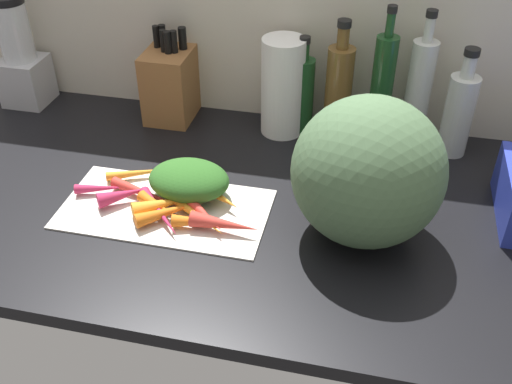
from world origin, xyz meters
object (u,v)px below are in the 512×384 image
Objects in this scene: carrot_10 at (123,195)px; bottle_0 at (302,94)px; knife_block at (171,82)px; carrot_7 at (101,188)px; winter_squash at (368,172)px; carrot_3 at (159,206)px; carrot_2 at (160,212)px; carrot_12 at (197,222)px; bottle_3 at (418,91)px; bottle_2 at (382,89)px; carrot_1 at (225,224)px; carrot_8 at (163,204)px; blender_appliance at (21,59)px; bottle_4 at (459,113)px; carrot_9 at (143,172)px; carrot_4 at (195,214)px; carrot_5 at (169,212)px; carrot_6 at (201,212)px; carrot_11 at (146,193)px; paper_towel_roll at (283,87)px; bottle_1 at (338,91)px; carrot_0 at (216,195)px; cutting_board at (165,208)px.

carrot_10 is 50.31cm from bottle_0.
carrot_10 is 40.04cm from knife_block.
winter_squash reaches higher than carrot_7.
carrot_10 is (-8.52, 1.55, 0.40)cm from carrot_3.
knife_block is at bearing 105.44° from carrot_2.
carrot_12 is 0.31× the size of bottle_3.
carrot_3 is at bearing -119.90° from bottle_0.
bottle_2 is (55.85, 36.37, 12.02)cm from carrot_7.
carrot_8 reaches higher than carrot_1.
carrot_8 is at bearing 16.57° from carrot_3.
bottle_4 is (111.24, -1.00, -1.87)cm from blender_appliance.
bottle_3 reaches higher than bottle_4.
carrot_9 is at bearing 128.62° from carrot_8.
knife_block is (-3.09, 29.77, 7.53)cm from carrot_9.
carrot_1 reaches higher than carrot_9.
bottle_3 is (41.99, 42.66, 11.35)cm from carrot_4.
carrot_6 is (6.48, 1.33, 0.08)cm from carrot_5.
carrot_1 is at bearing -100.61° from bottle_0.
bottle_2 is 8.77cm from bottle_3.
knife_block reaches higher than carrot_2.
carrot_1 is 20.35cm from carrot_11.
carrot_1 is 0.81× the size of carrot_11.
carrot_2 is 0.57× the size of winter_squash.
carrot_4 is at bearing -129.55° from bottle_2.
carrot_6 is 34.25cm from winter_squash.
carrot_1 is 43.36cm from paper_towel_roll.
knife_block is 29.43cm from paper_towel_roll.
carrot_2 and carrot_11 have the same top height.
bottle_1 is at bearing 52.12° from carrot_8.
paper_towel_roll is at bearing 75.60° from carrot_4.
knife_block is 40.89cm from blender_appliance.
bottle_2 is (9.94, 0.01, 1.61)cm from bottle_1.
carrot_6 is at bearing -3.15° from carrot_8.
bottle_0 is 36.59cm from bottle_4.
paper_towel_roll reaches higher than carrot_8.
bottle_1 is at bearing 55.06° from carrot_5.
carrot_4 is 42.31cm from paper_towel_roll.
blender_appliance is at bearing 142.02° from carrot_2.
carrot_12 is 0.35× the size of winter_squash.
bottle_2 reaches higher than carrot_3.
carrot_0 is 0.77× the size of carrot_11.
cutting_board is at bearing 67.69° from carrot_3.
carrot_6 is 0.56× the size of bottle_4.
carrot_12 is 0.41× the size of bottle_0.
carrot_2 is at bearing -56.03° from carrot_9.
bottle_0 is at bearing 63.99° from carrot_5.
bottle_4 is at bearing -21.07° from bottle_3.
carrot_6 is at bearing -8.87° from carrot_7.
paper_towel_roll reaches higher than carrot_6.
carrot_1 is 6.40cm from carrot_6.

